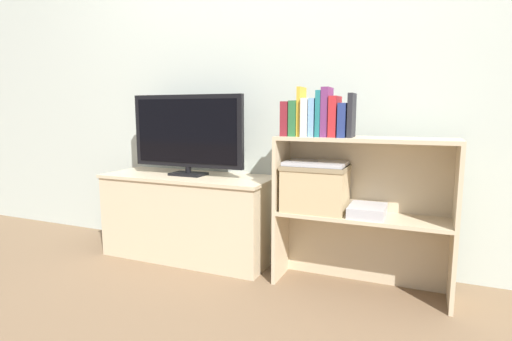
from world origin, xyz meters
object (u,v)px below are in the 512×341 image
tv (187,133)px  book_ivory (307,117)px  book_mustard (301,112)px  book_navy (344,120)px  book_forest (295,118)px  book_teal (320,114)px  magazine_stack (367,211)px  book_maroon (288,119)px  tv_stand (189,216)px  storage_basket_left (315,186)px  laptop (316,163)px  book_skyblue (314,118)px  book_charcoal (352,115)px  book_crimson (335,117)px  book_plum (327,112)px

tv → book_ivory: 0.82m
book_mustard → book_navy: 0.23m
book_forest → book_navy: size_ratio=1.08×
book_teal → magazine_stack: 0.56m
book_maroon → book_mustard: 0.08m
tv_stand → storage_basket_left: 0.90m
book_mustard → laptop: size_ratio=0.80×
book_skyblue → book_ivory: bearing=-180.0°
book_navy → book_mustard: bearing=180.0°
book_ivory → laptop: (0.05, 0.01, -0.24)m
book_ivory → book_charcoal: bearing=0.0°
tv → book_navy: tv is taller
book_teal → tv_stand: bearing=173.2°
tv_stand → book_maroon: 0.95m
book_forest → book_crimson: size_ratio=0.90×
book_skyblue → book_plum: bearing=-0.0°
magazine_stack → book_crimson: bearing=-174.9°
book_navy → tv: bearing=174.1°
tv_stand → book_skyblue: (0.84, -0.11, 0.64)m
book_ivory → tv: bearing=172.7°
book_mustard → book_crimson: book_mustard is taller
tv_stand → book_ivory: size_ratio=5.60×
book_maroon → book_navy: (0.30, 0.00, -0.00)m
book_maroon → book_ivory: size_ratio=0.92×
tv → tv_stand: bearing=90.0°
book_teal → book_navy: 0.13m
book_teal → book_plum: (0.03, 0.00, 0.01)m
tv → book_skyblue: tv is taller
book_skyblue → storage_basket_left: (0.01, 0.01, -0.37)m
book_crimson → book_charcoal: size_ratio=0.94×
book_maroon → book_charcoal: book_charcoal is taller
book_maroon → laptop: (0.16, 0.01, -0.23)m
book_teal → book_crimson: book_teal is taller
tv_stand → book_charcoal: size_ratio=5.03×
book_forest → book_ivory: size_ratio=0.94×
magazine_stack → book_plum: bearing=-175.9°
book_crimson → magazine_stack: bearing=5.1°
book_forest → laptop: bearing=6.3°
book_maroon → book_skyblue: bearing=0.0°
book_ivory → book_skyblue: book_ivory is taller
book_crimson → book_ivory: bearing=180.0°
book_maroon → book_skyblue: book_skyblue is taller
book_skyblue → book_mustard: bearing=-180.0°
book_crimson → book_navy: 0.05m
tv → book_ivory: size_ratio=3.90×
book_skyblue → book_plum: size_ratio=0.78×
tv → book_navy: bearing=-5.9°
book_skyblue → magazine_stack: (0.29, 0.02, -0.47)m
book_maroon → book_teal: 0.18m
book_navy → magazine_stack: (0.13, 0.02, -0.46)m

